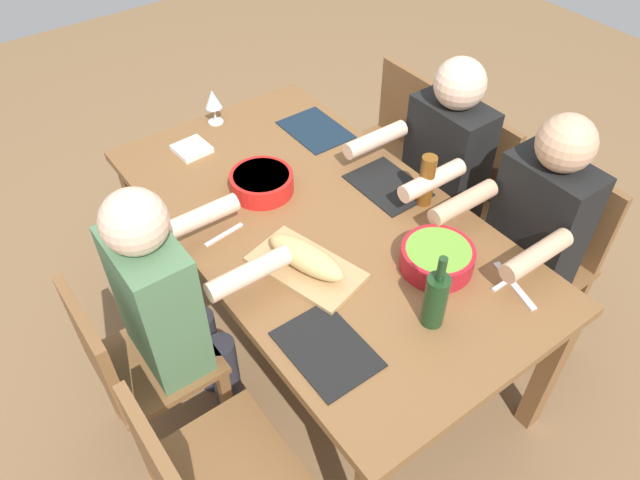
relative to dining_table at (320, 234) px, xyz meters
name	(u,v)px	position (x,y,z in m)	size (l,w,h in m)	color
ground_plane	(320,336)	(0.00, 0.00, -0.66)	(8.00, 8.00, 0.00)	brown
dining_table	(320,234)	(0.00, 0.00, 0.00)	(1.83, 1.01, 0.74)	brown
chair_far_left	(390,141)	(-0.50, 0.83, -0.18)	(0.40, 0.40, 0.85)	brown
chair_near_center	(134,364)	(0.00, -0.83, -0.18)	(0.40, 0.40, 0.85)	brown
diner_near_center	(170,302)	(0.00, -0.64, 0.04)	(0.41, 0.53, 1.20)	#2D2D38
chair_far_right	(547,251)	(0.50, 0.83, -0.18)	(0.40, 0.40, 0.85)	brown
diner_far_right	(530,232)	(0.50, 0.64, 0.04)	(0.41, 0.53, 1.20)	#2D2D38
chair_near_right	(201,475)	(0.50, -0.83, -0.18)	(0.40, 0.40, 0.85)	brown
chair_far_center	(460,191)	(0.00, 0.83, -0.18)	(0.40, 0.40, 0.85)	brown
diner_far_center	(439,168)	(0.00, 0.64, 0.04)	(0.41, 0.53, 1.20)	#2D2D38
serving_bowl_salad	(437,257)	(0.45, 0.18, 0.13)	(0.26, 0.26, 0.09)	#B21923
serving_bowl_greens	(262,182)	(-0.28, -0.09, 0.12)	(0.26, 0.26, 0.08)	red
cutting_board	(306,268)	(0.19, -0.20, 0.09)	(0.40, 0.22, 0.02)	tan
bread_loaf	(306,257)	(0.19, -0.20, 0.14)	(0.32, 0.11, 0.09)	tan
wine_bottle	(436,299)	(0.61, 0.00, 0.19)	(0.08, 0.08, 0.29)	#193819
beer_bottle	(427,181)	(0.16, 0.39, 0.19)	(0.06, 0.06, 0.22)	brown
wine_glass	(213,101)	(-0.83, 0.01, 0.19)	(0.08, 0.08, 0.17)	silver
placemat_far_left	(315,130)	(-0.50, 0.34, 0.08)	(0.32, 0.23, 0.01)	#142333
fork_near_center	(224,235)	(-0.14, -0.34, 0.08)	(0.02, 0.17, 0.01)	silver
fork_far_right	(509,279)	(0.64, 0.34, 0.08)	(0.02, 0.17, 0.01)	silver
placemat_near_right	(327,349)	(0.50, -0.34, 0.08)	(0.32, 0.23, 0.01)	black
placemat_far_center	(388,186)	(0.00, 0.34, 0.08)	(0.32, 0.23, 0.01)	black
carving_knife	(514,285)	(0.67, 0.34, 0.08)	(0.23, 0.02, 0.01)	silver
napkin_stack	(192,149)	(-0.69, -0.19, 0.09)	(0.14, 0.14, 0.02)	white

